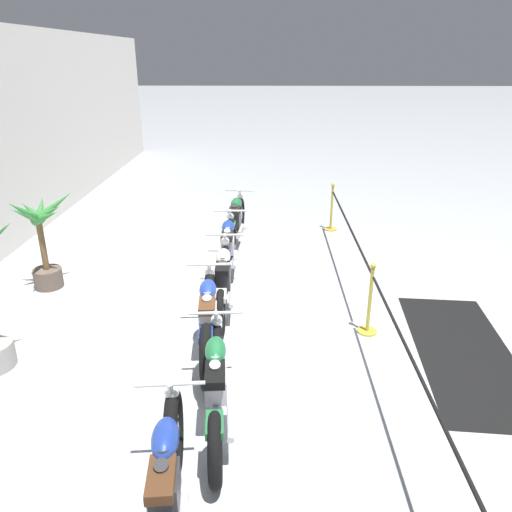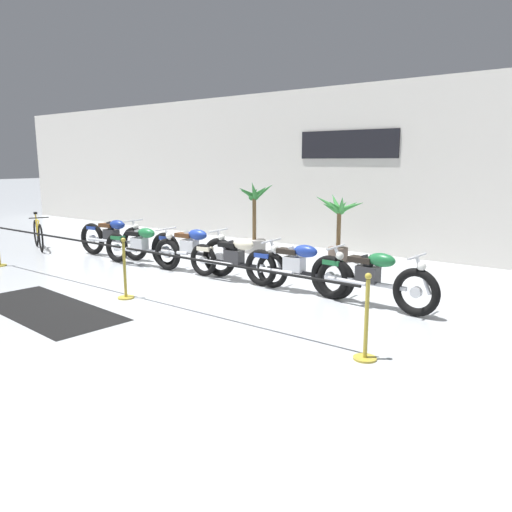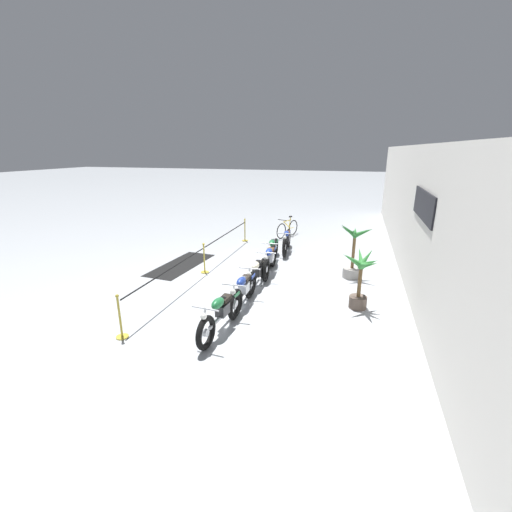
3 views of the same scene
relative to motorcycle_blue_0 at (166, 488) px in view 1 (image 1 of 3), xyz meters
The scene contains 12 objects.
ground_plane 3.44m from the motorcycle_blue_0, 12.59° to the right, with size 120.00×120.00×0.00m, color #B2B7BC.
motorcycle_blue_0 is the anchor object (origin of this frame).
motorcycle_green_1 1.38m from the motorcycle_blue_0, 10.87° to the right, with size 2.26×0.62×0.92m.
motorcycle_blue_2 2.70m from the motorcycle_blue_0, ahead, with size 2.27×0.62×0.98m.
motorcycle_cream_3 3.99m from the motorcycle_blue_0, ahead, with size 2.35×0.62×0.91m.
motorcycle_blue_4 5.37m from the motorcycle_blue_0, ahead, with size 2.27×0.62×0.93m.
motorcycle_green_5 6.80m from the motorcycle_blue_0, ahead, with size 2.29×0.62×0.95m.
potted_palm_right_of_row 5.44m from the motorcycle_blue_0, 31.99° to the left, with size 1.22×0.95×1.65m.
stanchion_far_left 2.91m from the motorcycle_blue_0, 49.26° to the right, with size 8.93×0.28×1.05m.
stanchion_mid_left 3.92m from the motorcycle_blue_0, 34.12° to the right, with size 0.28×0.28×1.05m.
stanchion_mid_right 8.00m from the motorcycle_blue_0, 15.95° to the right, with size 0.28×0.28×1.05m.
floor_banner 4.38m from the motorcycle_blue_0, 50.97° to the right, with size 3.07×1.21×0.01m, color black.
Camera 1 is at (-6.24, -0.03, 3.63)m, focal length 35.00 mm.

